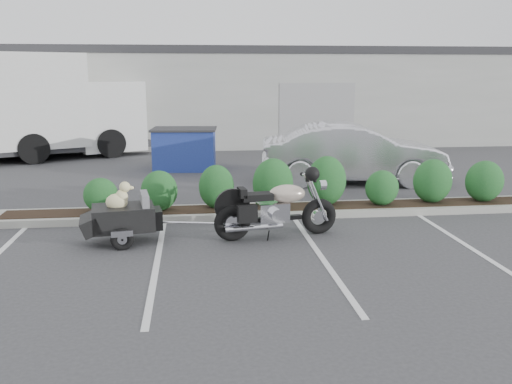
{
  "coord_description": "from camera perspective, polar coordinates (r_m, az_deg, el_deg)",
  "views": [
    {
      "loc": [
        -0.87,
        -9.0,
        3.0
      ],
      "look_at": [
        0.31,
        1.09,
        0.75
      ],
      "focal_mm": 38.0,
      "sensor_mm": 36.0,
      "label": 1
    }
  ],
  "objects": [
    {
      "name": "delivery_truck",
      "position": [
        20.71,
        -22.73,
        8.07
      ],
      "size": [
        8.28,
        5.62,
        3.64
      ],
      "rotation": [
        0.0,
        0.0,
        0.43
      ],
      "color": "silver",
      "rests_on": "ground"
    },
    {
      "name": "building",
      "position": [
        26.03,
        -4.83,
        10.25
      ],
      "size": [
        26.0,
        10.0,
        4.0
      ],
      "primitive_type": "cube",
      "color": "#9EA099",
      "rests_on": "ground"
    },
    {
      "name": "sedan",
      "position": [
        15.13,
        10.16,
        4.02
      ],
      "size": [
        5.16,
        2.33,
        1.64
      ],
      "primitive_type": "imported",
      "rotation": [
        0.0,
        0.0,
        1.45
      ],
      "color": "silver",
      "rests_on": "ground"
    },
    {
      "name": "ground",
      "position": [
        9.53,
        -1.08,
        -5.87
      ],
      "size": [
        90.0,
        90.0,
        0.0
      ],
      "primitive_type": "plane",
      "color": "#38383A",
      "rests_on": "ground"
    },
    {
      "name": "dumpster",
      "position": [
        17.17,
        -7.52,
        4.55
      ],
      "size": [
        2.09,
        1.53,
        1.3
      ],
      "rotation": [
        0.0,
        0.0,
        -0.09
      ],
      "color": "navy",
      "rests_on": "ground"
    },
    {
      "name": "motorcycle",
      "position": [
        9.97,
        2.2,
        -1.79
      ],
      "size": [
        2.36,
        0.93,
        1.36
      ],
      "rotation": [
        0.0,
        0.0,
        0.16
      ],
      "color": "black",
      "rests_on": "ground"
    },
    {
      "name": "planter_kerb",
      "position": [
        11.73,
        2.73,
        -1.97
      ],
      "size": [
        12.0,
        1.0,
        0.15
      ],
      "primitive_type": "cube",
      "color": "#9E9E93",
      "rests_on": "ground"
    },
    {
      "name": "pet_trailer",
      "position": [
        9.97,
        -13.88,
        -2.56
      ],
      "size": [
        1.91,
        1.08,
        1.13
      ],
      "rotation": [
        0.0,
        0.0,
        0.16
      ],
      "color": "black",
      "rests_on": "ground"
    }
  ]
}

